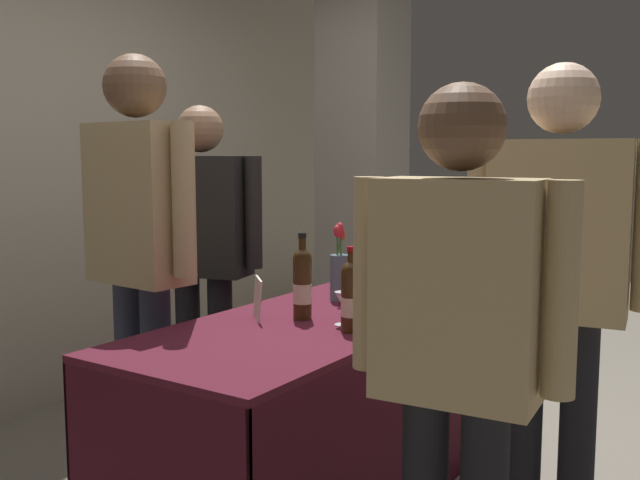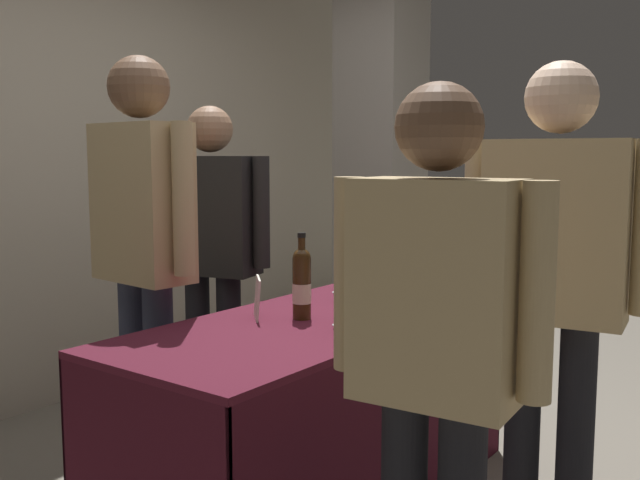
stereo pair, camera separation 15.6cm
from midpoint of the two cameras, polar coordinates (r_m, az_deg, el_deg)
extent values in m
cube|color=#B2A893|center=(4.16, -24.07, 7.06)|extent=(7.40, 0.12, 2.89)
cube|color=gray|center=(4.85, 2.47, 7.19)|extent=(0.47, 0.47, 2.84)
cube|color=#4C1423|center=(2.81, -1.60, -6.34)|extent=(1.80, 0.75, 0.02)
cube|color=#3E101D|center=(2.74, 5.01, -15.03)|extent=(1.80, 0.01, 0.73)
cube|color=#3E101D|center=(3.14, -7.25, -12.18)|extent=(1.80, 0.01, 0.73)
cube|color=#3E101D|center=(3.65, 6.62, -9.42)|extent=(0.01, 0.75, 0.73)
cylinder|color=#192333|center=(3.26, 2.24, -2.49)|extent=(0.08, 0.08, 0.20)
sphere|color=#192333|center=(3.24, 2.25, -0.73)|extent=(0.08, 0.08, 0.08)
cylinder|color=#192333|center=(3.24, 2.25, -0.13)|extent=(0.03, 0.03, 0.07)
cylinder|color=#B7932D|center=(3.23, 2.26, 0.64)|extent=(0.04, 0.04, 0.02)
cylinder|color=beige|center=(3.26, 2.24, -2.77)|extent=(0.08, 0.08, 0.06)
cylinder|color=#38230F|center=(2.55, 0.77, -4.92)|extent=(0.08, 0.08, 0.22)
sphere|color=#38230F|center=(2.53, 0.77, -2.53)|extent=(0.08, 0.08, 0.08)
cylinder|color=#38230F|center=(2.53, 0.78, -1.73)|extent=(0.03, 0.03, 0.07)
cylinder|color=maroon|center=(2.52, 0.78, -0.73)|extent=(0.03, 0.03, 0.02)
cylinder|color=beige|center=(2.56, 0.77, -5.30)|extent=(0.08, 0.08, 0.07)
cylinder|color=black|center=(3.16, 3.86, -2.79)|extent=(0.08, 0.08, 0.20)
sphere|color=black|center=(3.15, 3.88, -0.98)|extent=(0.08, 0.08, 0.08)
cylinder|color=black|center=(3.14, 3.89, -0.17)|extent=(0.03, 0.03, 0.09)
cylinder|color=#B7932D|center=(3.13, 3.89, 0.80)|extent=(0.03, 0.03, 0.02)
cylinder|color=beige|center=(3.16, 3.86, -3.08)|extent=(0.08, 0.08, 0.06)
cylinder|color=#192333|center=(2.85, 4.97, -3.39)|extent=(0.07, 0.07, 0.25)
sphere|color=#192333|center=(2.84, 5.00, -0.93)|extent=(0.07, 0.07, 0.07)
cylinder|color=#192333|center=(2.83, 5.00, -0.18)|extent=(0.03, 0.03, 0.07)
cylinder|color=black|center=(2.83, 5.01, 0.75)|extent=(0.03, 0.03, 0.02)
cylinder|color=beige|center=(2.86, 4.97, -3.77)|extent=(0.07, 0.07, 0.08)
cylinder|color=black|center=(3.15, 6.72, -2.37)|extent=(0.07, 0.07, 0.26)
sphere|color=black|center=(3.13, 6.75, -0.05)|extent=(0.07, 0.07, 0.07)
cylinder|color=black|center=(3.12, 6.76, 0.75)|extent=(0.03, 0.03, 0.09)
cylinder|color=#B7932D|center=(3.12, 6.78, 1.71)|extent=(0.03, 0.03, 0.02)
cylinder|color=beige|center=(3.15, 6.71, -2.74)|extent=(0.07, 0.07, 0.08)
cylinder|color=black|center=(2.72, 2.82, -3.91)|extent=(0.07, 0.07, 0.24)
sphere|color=black|center=(2.71, 2.83, -1.40)|extent=(0.07, 0.07, 0.07)
cylinder|color=black|center=(2.70, 2.84, -0.54)|extent=(0.03, 0.03, 0.08)
cylinder|color=maroon|center=(2.69, 2.85, 0.52)|extent=(0.03, 0.03, 0.02)
cylinder|color=beige|center=(2.73, 2.82, -4.31)|extent=(0.08, 0.08, 0.08)
cylinder|color=#192333|center=(3.36, 3.55, -2.19)|extent=(0.07, 0.07, 0.21)
sphere|color=#192333|center=(3.34, 3.56, -0.44)|extent=(0.06, 0.06, 0.06)
cylinder|color=#192333|center=(3.34, 3.57, 0.12)|extent=(0.03, 0.03, 0.07)
cylinder|color=#B7932D|center=(3.34, 3.57, 0.84)|extent=(0.03, 0.03, 0.02)
cylinder|color=beige|center=(3.36, 3.55, -2.46)|extent=(0.07, 0.07, 0.07)
cylinder|color=#38230F|center=(2.75, -3.04, -3.87)|extent=(0.07, 0.07, 0.24)
sphere|color=#38230F|center=(2.73, -3.06, -1.42)|extent=(0.07, 0.07, 0.07)
cylinder|color=#38230F|center=(2.72, -3.06, -0.61)|extent=(0.03, 0.03, 0.08)
cylinder|color=black|center=(2.71, -3.07, 0.38)|extent=(0.03, 0.03, 0.02)
cylinder|color=beige|center=(2.75, -3.04, -4.26)|extent=(0.07, 0.07, 0.08)
cylinder|color=silver|center=(2.67, 0.12, -6.75)|extent=(0.06, 0.06, 0.00)
cylinder|color=silver|center=(2.66, 0.12, -6.04)|extent=(0.01, 0.01, 0.06)
cone|color=silver|center=(2.65, 0.12, -4.75)|extent=(0.06, 0.06, 0.06)
cylinder|color=#590C19|center=(2.65, 0.12, -5.09)|extent=(0.03, 0.03, 0.01)
cylinder|color=slate|center=(3.09, 0.13, -3.03)|extent=(0.08, 0.08, 0.20)
cylinder|color=#38722D|center=(3.06, 0.20, -1.22)|extent=(0.01, 0.01, 0.20)
ellipsoid|color=red|center=(3.05, 0.18, 0.64)|extent=(0.03, 0.03, 0.05)
cylinder|color=#38722D|center=(3.07, -0.06, -1.15)|extent=(0.04, 0.02, 0.20)
ellipsoid|color=red|center=(3.04, -0.10, 0.70)|extent=(0.03, 0.03, 0.05)
cylinder|color=#38722D|center=(3.08, -0.13, -1.29)|extent=(0.04, 0.04, 0.19)
ellipsoid|color=#E05B1E|center=(3.07, 0.28, 0.45)|extent=(0.03, 0.03, 0.05)
cylinder|color=#38722D|center=(3.06, 0.23, -1.08)|extent=(0.02, 0.01, 0.21)
ellipsoid|color=red|center=(3.05, 0.12, 0.91)|extent=(0.03, 0.03, 0.05)
cube|color=silver|center=(2.77, -6.60, -4.65)|extent=(0.13, 0.13, 0.16)
cylinder|color=black|center=(3.67, -11.60, -8.84)|extent=(0.12, 0.12, 0.81)
cylinder|color=black|center=(3.58, -9.13, -9.17)|extent=(0.12, 0.12, 0.81)
cube|color=black|center=(3.50, -10.62, 1.89)|extent=(0.32, 0.49, 0.57)
sphere|color=#8C664C|center=(3.49, -10.77, 8.65)|extent=(0.22, 0.22, 0.22)
cylinder|color=black|center=(3.64, -14.34, 2.34)|extent=(0.08, 0.08, 0.53)
cylinder|color=black|center=(3.37, -6.62, 2.17)|extent=(0.08, 0.08, 0.53)
cylinder|color=#2D3347|center=(3.12, -16.19, -11.04)|extent=(0.12, 0.12, 0.88)
cylinder|color=#2D3347|center=(3.00, -14.27, -11.76)|extent=(0.12, 0.12, 0.88)
cube|color=tan|center=(2.92, -15.72, 2.82)|extent=(0.24, 0.44, 0.62)
sphere|color=brown|center=(2.92, -16.00, 11.68)|extent=(0.24, 0.24, 0.24)
cylinder|color=tan|center=(3.13, -18.56, 3.43)|extent=(0.08, 0.08, 0.57)
cylinder|color=tan|center=(2.71, -12.47, 3.16)|extent=(0.08, 0.08, 0.57)
cylinder|color=black|center=(2.65, 18.08, -14.91)|extent=(0.12, 0.12, 0.84)
cylinder|color=black|center=(2.67, 14.24, -14.58)|extent=(0.12, 0.12, 0.84)
cube|color=tan|center=(2.49, 16.69, 0.79)|extent=(0.27, 0.47, 0.59)
sphere|color=beige|center=(2.48, 17.03, 10.70)|extent=(0.23, 0.23, 0.23)
cylinder|color=tan|center=(2.54, 10.71, 1.62)|extent=(0.08, 0.08, 0.55)
cube|color=tan|center=(1.79, 8.47, -3.96)|extent=(0.24, 0.41, 0.55)
sphere|color=brown|center=(1.76, 8.69, 8.86)|extent=(0.21, 0.21, 0.21)
cylinder|color=tan|center=(1.72, 16.15, -3.86)|extent=(0.08, 0.08, 0.51)
cylinder|color=tan|center=(1.88, 1.48, -2.68)|extent=(0.08, 0.08, 0.51)
camera|label=1|loc=(0.08, -91.62, -0.19)|focal=40.34mm
camera|label=2|loc=(0.08, 88.38, 0.19)|focal=40.34mm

